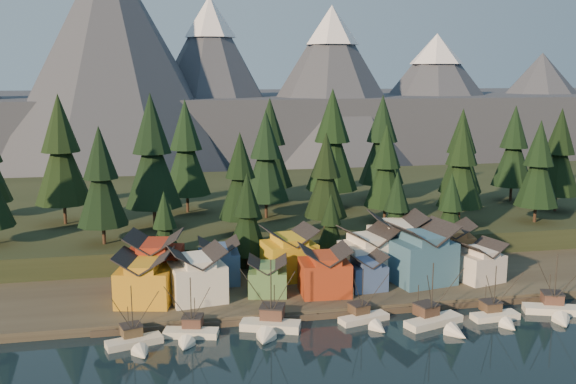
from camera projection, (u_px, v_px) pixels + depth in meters
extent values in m
plane|color=black|center=(371.00, 355.00, 91.89)|extent=(500.00, 500.00, 0.00)
cube|color=#312C24|center=(307.00, 269.00, 130.28)|extent=(400.00, 50.00, 1.50)
cube|color=black|center=(265.00, 208.00, 178.02)|extent=(420.00, 100.00, 6.00)
cube|color=#473E32|center=(339.00, 311.00, 107.69)|extent=(80.00, 4.00, 1.00)
cube|color=#434956|center=(215.00, 124.00, 320.29)|extent=(560.00, 160.00, 30.00)
cone|color=#434956|center=(111.00, 60.00, 248.11)|extent=(100.00, 100.00, 90.00)
cone|color=#434956|center=(211.00, 82.00, 275.02)|extent=(80.00, 80.00, 72.00)
cone|color=white|center=(210.00, 17.00, 270.04)|extent=(22.40, 22.40, 17.28)
cone|color=#434956|center=(331.00, 87.00, 273.75)|extent=(84.00, 84.00, 68.00)
cone|color=white|center=(332.00, 25.00, 269.04)|extent=(23.52, 23.52, 16.32)
cone|color=#434956|center=(435.00, 97.00, 300.98)|extent=(92.00, 92.00, 58.00)
cone|color=white|center=(437.00, 49.00, 296.97)|extent=(25.76, 25.76, 13.92)
cone|color=#434956|center=(539.00, 103.00, 321.32)|extent=(88.00, 88.00, 50.00)
cube|color=beige|center=(134.00, 343.00, 95.30)|extent=(8.66, 4.88, 1.44)
cone|color=beige|center=(142.00, 355.00, 91.37)|extent=(3.38, 3.45, 2.70)
cube|color=black|center=(134.00, 347.00, 95.40)|extent=(8.86, 4.98, 0.32)
cube|color=brown|center=(131.00, 331.00, 96.36)|extent=(3.52, 3.40, 1.62)
cube|color=#292626|center=(131.00, 325.00, 96.20)|extent=(3.74, 3.62, 0.18)
cylinder|color=black|center=(132.00, 312.00, 94.88)|extent=(0.16, 0.16, 8.11)
cylinder|color=black|center=(128.00, 319.00, 97.61)|extent=(0.13, 0.13, 3.97)
cube|color=silver|center=(191.00, 334.00, 98.55)|extent=(8.72, 4.73, 1.47)
cone|color=silver|center=(185.00, 347.00, 94.08)|extent=(3.37, 3.43, 2.75)
cube|color=black|center=(191.00, 338.00, 98.65)|extent=(8.92, 4.82, 0.32)
cube|color=#52362B|center=(193.00, 322.00, 99.78)|extent=(3.52, 3.39, 1.65)
cube|color=#292626|center=(193.00, 316.00, 99.61)|extent=(3.75, 3.61, 0.18)
cylinder|color=black|center=(191.00, 303.00, 98.17)|extent=(0.16, 0.16, 8.24)
cylinder|color=black|center=(195.00, 310.00, 101.23)|extent=(0.13, 0.13, 4.03)
cube|color=silver|center=(270.00, 327.00, 101.18)|extent=(9.92, 6.35, 1.78)
cone|color=silver|center=(265.00, 340.00, 96.19)|extent=(4.23, 4.14, 3.34)
cube|color=black|center=(271.00, 331.00, 101.30)|extent=(10.16, 6.48, 0.39)
cube|color=brown|center=(272.00, 313.00, 102.53)|extent=(4.49, 4.36, 2.00)
cube|color=#292626|center=(272.00, 306.00, 102.33)|extent=(4.78, 4.64, 0.22)
cylinder|color=black|center=(271.00, 291.00, 100.67)|extent=(0.20, 0.20, 10.01)
cylinder|color=black|center=(274.00, 299.00, 104.13)|extent=(0.16, 0.16, 4.89)
cube|color=silver|center=(364.00, 320.00, 104.47)|extent=(8.77, 4.66, 1.39)
cone|color=silver|center=(380.00, 329.00, 100.42)|extent=(3.25, 3.43, 2.61)
cube|color=black|center=(364.00, 323.00, 104.56)|extent=(8.98, 4.75, 0.30)
cube|color=#493827|center=(359.00, 309.00, 105.57)|extent=(3.36, 3.24, 1.57)
cube|color=#292626|center=(359.00, 304.00, 105.41)|extent=(3.57, 3.45, 0.17)
cylinder|color=black|center=(363.00, 292.00, 104.08)|extent=(0.16, 0.16, 7.84)
cylinder|color=black|center=(353.00, 298.00, 106.88)|extent=(0.12, 0.12, 3.83)
cube|color=silver|center=(434.00, 323.00, 103.05)|extent=(10.44, 5.95, 1.61)
cone|color=silver|center=(458.00, 335.00, 98.36)|extent=(3.92, 4.18, 3.02)
cube|color=black|center=(433.00, 326.00, 103.16)|extent=(10.68, 6.07, 0.35)
cube|color=#4A3427|center=(426.00, 310.00, 104.33)|extent=(4.00, 3.87, 1.81)
cube|color=#292626|center=(427.00, 304.00, 104.14)|extent=(4.25, 4.12, 0.20)
cylinder|color=black|center=(432.00, 290.00, 102.61)|extent=(0.18, 0.18, 9.06)
cylinder|color=black|center=(418.00, 298.00, 105.84)|extent=(0.14, 0.14, 4.43)
cube|color=white|center=(495.00, 317.00, 105.43)|extent=(8.02, 3.13, 1.42)
cone|color=white|center=(510.00, 327.00, 101.32)|extent=(2.82, 2.84, 2.66)
cube|color=black|center=(495.00, 320.00, 105.52)|extent=(8.22, 3.18, 0.31)
cube|color=#4E3B29|center=(491.00, 306.00, 106.54)|extent=(2.99, 2.83, 1.60)
cube|color=#292626|center=(491.00, 301.00, 106.38)|extent=(3.18, 3.02, 0.18)
cylinder|color=black|center=(495.00, 289.00, 105.03)|extent=(0.16, 0.16, 7.99)
cylinder|color=black|center=(486.00, 296.00, 107.87)|extent=(0.12, 0.12, 3.91)
cube|color=white|center=(554.00, 311.00, 108.13)|extent=(10.45, 6.20, 1.62)
cone|color=white|center=(564.00, 323.00, 102.78)|extent=(4.00, 4.24, 3.03)
cube|color=black|center=(554.00, 314.00, 108.24)|extent=(10.70, 6.33, 0.35)
cube|color=brown|center=(552.00, 298.00, 109.63)|extent=(4.06, 3.94, 1.82)
cube|color=#292626|center=(553.00, 293.00, 109.45)|extent=(4.32, 4.20, 0.20)
cylinder|color=black|center=(556.00, 280.00, 107.76)|extent=(0.18, 0.18, 9.10)
cylinder|color=black|center=(550.00, 287.00, 111.40)|extent=(0.14, 0.14, 4.45)
cube|color=#C28A1B|center=(145.00, 286.00, 108.01)|extent=(10.39, 9.55, 6.11)
cube|color=#C28A1B|center=(144.00, 265.00, 107.34)|extent=(6.45, 8.51, 1.25)
cube|color=silver|center=(197.00, 282.00, 109.56)|extent=(10.13, 9.32, 6.43)
cube|color=silver|center=(197.00, 260.00, 108.86)|extent=(6.15, 8.48, 1.25)
cube|color=#4D7A42|center=(268.00, 282.00, 112.84)|extent=(7.72, 7.36, 4.44)
cube|color=#4D7A42|center=(268.00, 267.00, 112.35)|extent=(4.75, 6.67, 0.94)
cube|color=#993317|center=(324.00, 277.00, 112.81)|extent=(8.78, 7.84, 5.93)
cube|color=#993317|center=(325.00, 258.00, 112.17)|extent=(4.99, 7.49, 1.18)
cube|color=#375082|center=(365.00, 276.00, 115.82)|extent=(6.88, 6.88, 4.56)
cube|color=#375082|center=(366.00, 261.00, 115.32)|extent=(4.01, 6.52, 0.90)
cube|color=#335E78|center=(421.00, 262.00, 118.98)|extent=(12.09, 10.75, 7.83)
cube|color=#335E78|center=(422.00, 237.00, 118.14)|extent=(7.36, 9.69, 1.49)
cube|color=beige|center=(479.00, 267.00, 119.98)|extent=(8.87, 8.21, 5.13)
cube|color=beige|center=(480.00, 251.00, 119.42)|extent=(5.59, 7.23, 1.05)
cube|color=maroon|center=(156.00, 269.00, 115.38)|extent=(10.81, 9.98, 7.33)
cube|color=maroon|center=(155.00, 246.00, 114.59)|extent=(6.61, 9.03, 1.32)
cube|color=#385485|center=(219.00, 267.00, 118.91)|extent=(7.41, 6.96, 5.89)
cube|color=#385485|center=(219.00, 249.00, 118.29)|extent=(4.14, 6.75, 1.02)
cube|color=gold|center=(289.00, 260.00, 121.45)|extent=(10.26, 9.10, 6.91)
cube|color=gold|center=(289.00, 239.00, 120.70)|extent=(6.14, 8.34, 1.30)
cube|color=white|center=(367.00, 259.00, 122.42)|extent=(10.70, 9.39, 6.64)
cube|color=white|center=(368.00, 239.00, 121.69)|extent=(6.52, 8.43, 1.32)
cube|color=silver|center=(396.00, 249.00, 127.34)|extent=(11.11, 10.10, 7.93)
cube|color=silver|center=(397.00, 226.00, 126.49)|extent=(6.53, 9.43, 1.43)
cube|color=#956134|center=(450.00, 250.00, 128.64)|extent=(9.63, 9.23, 6.72)
cube|color=#956134|center=(451.00, 231.00, 127.92)|extent=(5.95, 8.35, 1.16)
cylinder|color=#332319|center=(65.00, 213.00, 145.89)|extent=(0.70, 0.70, 5.18)
cone|color=black|center=(62.00, 164.00, 143.85)|extent=(12.67, 12.67, 17.85)
cone|color=black|center=(59.00, 123.00, 142.17)|extent=(8.64, 8.64, 12.95)
cylinder|color=#332319|center=(104.00, 234.00, 128.71)|extent=(0.70, 0.70, 4.19)
cone|color=black|center=(102.00, 189.00, 127.05)|extent=(10.25, 10.25, 14.44)
cone|color=black|center=(100.00, 152.00, 125.69)|extent=(6.99, 6.99, 10.48)
cylinder|color=#332319|center=(155.00, 216.00, 142.15)|extent=(0.70, 0.70, 5.24)
cone|color=black|center=(153.00, 166.00, 140.08)|extent=(12.80, 12.80, 18.04)
cone|color=black|center=(151.00, 123.00, 138.39)|extent=(8.73, 8.73, 13.10)
cylinder|color=#332319|center=(188.00, 202.00, 158.22)|extent=(0.70, 0.70, 4.88)
cone|color=black|center=(186.00, 160.00, 156.29)|extent=(11.93, 11.93, 16.82)
cone|color=black|center=(185.00, 124.00, 154.71)|extent=(8.14, 8.14, 12.21)
cylinder|color=#332319|center=(241.00, 226.00, 136.22)|extent=(0.70, 0.70, 3.85)
cone|color=black|center=(241.00, 187.00, 134.70)|extent=(9.40, 9.40, 13.24)
cone|color=black|center=(240.00, 155.00, 133.46)|extent=(6.41, 6.41, 9.61)
cylinder|color=#332319|center=(266.00, 208.00, 152.19)|extent=(0.70, 0.70, 4.49)
cone|color=black|center=(266.00, 168.00, 150.42)|extent=(10.98, 10.98, 15.47)
cone|color=black|center=(266.00, 134.00, 148.97)|extent=(7.49, 7.49, 11.23)
cylinder|color=#332319|center=(325.00, 224.00, 137.87)|extent=(0.70, 0.70, 3.81)
cone|color=black|center=(326.00, 186.00, 136.36)|extent=(9.32, 9.32, 13.13)
cone|color=black|center=(326.00, 155.00, 135.13)|extent=(6.35, 6.35, 9.53)
cylinder|color=#332319|center=(331.00, 198.00, 162.43)|extent=(0.70, 0.70, 5.32)
cone|color=black|center=(332.00, 153.00, 160.33)|extent=(13.00, 13.00, 18.32)
cone|color=black|center=(333.00, 115.00, 158.61)|extent=(8.87, 8.87, 13.30)
cylinder|color=#332319|center=(385.00, 214.00, 147.77)|extent=(0.70, 0.70, 3.98)
cone|color=black|center=(386.00, 177.00, 146.19)|extent=(9.73, 9.73, 13.72)
cone|color=black|center=(386.00, 146.00, 144.90)|extent=(6.64, 6.64, 9.96)
cylinder|color=#332319|center=(381.00, 191.00, 173.34)|extent=(0.70, 0.70, 4.97)
cone|color=black|center=(382.00, 151.00, 171.38)|extent=(12.15, 12.15, 17.12)
cone|color=black|center=(383.00, 118.00, 169.77)|extent=(8.29, 8.29, 12.43)
cylinder|color=#332319|center=(459.00, 215.00, 146.10)|extent=(0.70, 0.70, 4.27)
cone|color=black|center=(461.00, 174.00, 144.41)|extent=(10.44, 10.44, 14.72)
cone|color=black|center=(462.00, 141.00, 143.03)|extent=(7.12, 7.12, 10.68)
cylinder|color=#332319|center=(459.00, 199.00, 163.08)|extent=(0.70, 0.70, 4.45)
cone|color=black|center=(461.00, 162.00, 161.32)|extent=(10.88, 10.88, 15.33)
cone|color=black|center=(462.00, 130.00, 159.88)|extent=(7.42, 7.42, 11.13)
cylinder|color=#332319|center=(535.00, 213.00, 147.76)|extent=(0.70, 0.70, 4.14)
cone|color=black|center=(538.00, 175.00, 146.12)|extent=(10.11, 10.11, 14.25)
cone|color=black|center=(540.00, 143.00, 144.78)|extent=(6.89, 6.89, 10.34)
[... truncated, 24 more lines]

